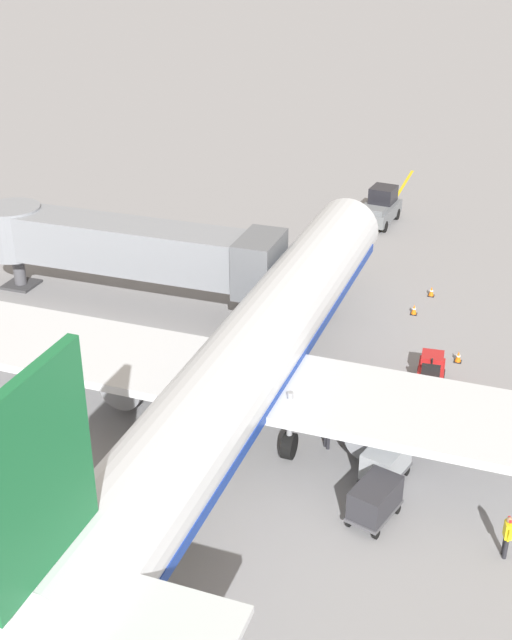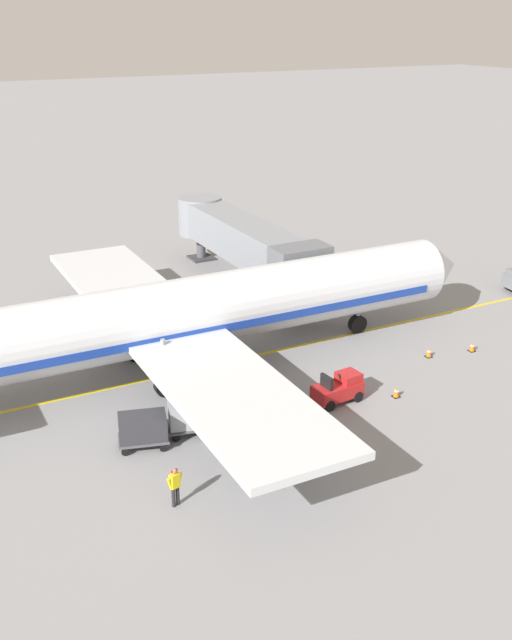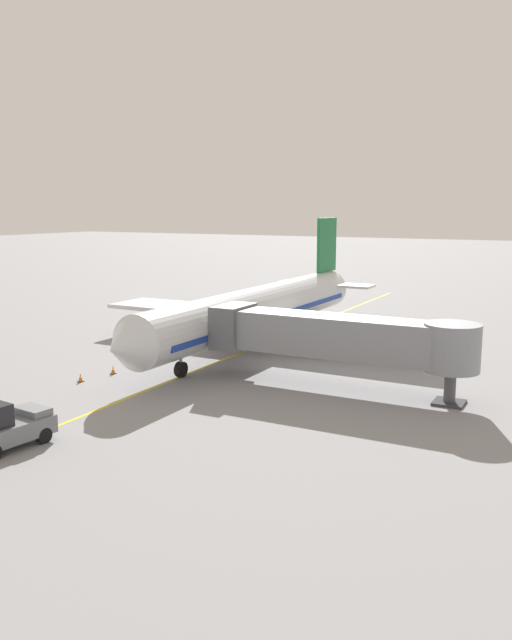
{
  "view_description": "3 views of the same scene",
  "coord_description": "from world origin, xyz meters",
  "px_view_note": "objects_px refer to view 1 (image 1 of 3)",
  "views": [
    {
      "loc": [
        9.78,
        -28.23,
        20.0
      ],
      "look_at": [
        -1.67,
        4.36,
        2.47
      ],
      "focal_mm": 45.67,
      "sensor_mm": 36.0,
      "label": 1
    },
    {
      "loc": [
        33.59,
        -13.72,
        17.78
      ],
      "look_at": [
        1.49,
        3.23,
        2.86
      ],
      "focal_mm": 41.7,
      "sensor_mm": 36.0,
      "label": 2
    },
    {
      "loc": [
        -25.18,
        47.14,
        11.66
      ],
      "look_at": [
        -0.21,
        0.05,
        2.37
      ],
      "focal_mm": 36.28,
      "sensor_mm": 36.0,
      "label": 3
    }
  ],
  "objects_px": {
    "baggage_tug_lead": "(431,374)",
    "ground_crew_loader": "(327,428)",
    "pushback_tractor": "(379,208)",
    "safety_cone_wing_tip": "(458,357)",
    "baggage_cart_third_in_train": "(375,499)",
    "safety_cone_nose_right": "(414,310)",
    "ground_crew_wing_walker": "(507,534)",
    "jet_bridge": "(126,246)",
    "safety_cone_nose_left": "(431,291)",
    "parked_airliner": "(251,360)",
    "baggage_cart_second_in_train": "(386,461)",
    "baggage_cart_front": "(399,418)"
  },
  "relations": [
    {
      "from": "pushback_tractor",
      "to": "baggage_cart_second_in_train",
      "type": "relative_size",
      "value": 1.55
    },
    {
      "from": "pushback_tractor",
      "to": "baggage_tug_lead",
      "type": "bearing_deg",
      "value": -72.12
    },
    {
      "from": "jet_bridge",
      "to": "safety_cone_nose_left",
      "type": "height_order",
      "value": "jet_bridge"
    },
    {
      "from": "baggage_cart_front",
      "to": "ground_crew_wing_walker",
      "type": "xyz_separation_m",
      "value": [
        4.79,
        -5.84,
        0.0
      ]
    },
    {
      "from": "pushback_tractor",
      "to": "safety_cone_nose_right",
      "type": "relative_size",
      "value": 7.83
    },
    {
      "from": "safety_cone_nose_left",
      "to": "parked_airliner",
      "type": "bearing_deg",
      "value": -109.13
    },
    {
      "from": "baggage_cart_second_in_train",
      "to": "safety_cone_nose_left",
      "type": "height_order",
      "value": "baggage_cart_second_in_train"
    },
    {
      "from": "baggage_cart_third_in_train",
      "to": "baggage_cart_front",
      "type": "bearing_deg",
      "value": 91.53
    },
    {
      "from": "jet_bridge",
      "to": "ground_crew_wing_walker",
      "type": "height_order",
      "value": "jet_bridge"
    },
    {
      "from": "jet_bridge",
      "to": "baggage_cart_front",
      "type": "distance_m",
      "value": 18.7
    },
    {
      "from": "pushback_tractor",
      "to": "safety_cone_wing_tip",
      "type": "xyz_separation_m",
      "value": [
        7.8,
        -18.34,
        -0.81
      ]
    },
    {
      "from": "parked_airliner",
      "to": "baggage_cart_third_in_train",
      "type": "xyz_separation_m",
      "value": [
        6.34,
        -4.37,
        -2.24
      ]
    },
    {
      "from": "jet_bridge",
      "to": "ground_crew_loader",
      "type": "relative_size",
      "value": 10.44
    },
    {
      "from": "baggage_tug_lead",
      "to": "ground_crew_loader",
      "type": "xyz_separation_m",
      "value": [
        -3.3,
        -6.23,
        0.24
      ]
    },
    {
      "from": "pushback_tractor",
      "to": "safety_cone_nose_left",
      "type": "relative_size",
      "value": 7.83
    },
    {
      "from": "pushback_tractor",
      "to": "safety_cone_wing_tip",
      "type": "bearing_deg",
      "value": -66.96
    },
    {
      "from": "jet_bridge",
      "to": "pushback_tractor",
      "type": "xyz_separation_m",
      "value": [
        10.57,
        17.7,
        -2.36
      ]
    },
    {
      "from": "pushback_tractor",
      "to": "baggage_cart_front",
      "type": "relative_size",
      "value": 1.55
    },
    {
      "from": "baggage_cart_front",
      "to": "ground_crew_wing_walker",
      "type": "height_order",
      "value": "ground_crew_wing_walker"
    },
    {
      "from": "baggage_cart_third_in_train",
      "to": "safety_cone_nose_right",
      "type": "distance_m",
      "value": 17.45
    },
    {
      "from": "ground_crew_wing_walker",
      "to": "pushback_tractor",
      "type": "bearing_deg",
      "value": 109.14
    },
    {
      "from": "parked_airliner",
      "to": "jet_bridge",
      "type": "xyz_separation_m",
      "value": [
        -10.53,
        9.09,
        0.27
      ]
    },
    {
      "from": "jet_bridge",
      "to": "pushback_tractor",
      "type": "distance_m",
      "value": 20.75
    },
    {
      "from": "baggage_cart_second_in_train",
      "to": "safety_cone_nose_left",
      "type": "xyz_separation_m",
      "value": [
        -0.82,
        17.69,
        -0.66
      ]
    },
    {
      "from": "baggage_cart_third_in_train",
      "to": "safety_cone_nose_left",
      "type": "xyz_separation_m",
      "value": [
        -0.89,
        20.07,
        -0.66
      ]
    },
    {
      "from": "safety_cone_nose_right",
      "to": "parked_airliner",
      "type": "bearing_deg",
      "value": -110.63
    },
    {
      "from": "safety_cone_nose_right",
      "to": "ground_crew_wing_walker",
      "type": "bearing_deg",
      "value": -71.07
    },
    {
      "from": "safety_cone_nose_left",
      "to": "pushback_tractor",
      "type": "bearing_deg",
      "value": 116.01
    },
    {
      "from": "baggage_cart_second_in_train",
      "to": "safety_cone_nose_right",
      "type": "height_order",
      "value": "baggage_cart_second_in_train"
    },
    {
      "from": "baggage_tug_lead",
      "to": "jet_bridge",
      "type": "bearing_deg",
      "value": 168.71
    },
    {
      "from": "baggage_tug_lead",
      "to": "safety_cone_nose_left",
      "type": "xyz_separation_m",
      "value": [
        -1.42,
        10.08,
        -0.42
      ]
    },
    {
      "from": "baggage_tug_lead",
      "to": "ground_crew_wing_walker",
      "type": "distance_m",
      "value": 11.14
    },
    {
      "from": "parked_airliner",
      "to": "baggage_tug_lead",
      "type": "xyz_separation_m",
      "value": [
        6.87,
        5.62,
        -2.47
      ]
    },
    {
      "from": "parked_airliner",
      "to": "safety_cone_nose_left",
      "type": "distance_m",
      "value": 16.87
    },
    {
      "from": "pushback_tractor",
      "to": "ground_crew_wing_walker",
      "type": "height_order",
      "value": "pushback_tractor"
    },
    {
      "from": "pushback_tractor",
      "to": "baggage_cart_front",
      "type": "height_order",
      "value": "pushback_tractor"
    },
    {
      "from": "parked_airliner",
      "to": "safety_cone_nose_left",
      "type": "relative_size",
      "value": 63.11
    },
    {
      "from": "baggage_tug_lead",
      "to": "baggage_cart_second_in_train",
      "type": "relative_size",
      "value": 0.87
    },
    {
      "from": "baggage_tug_lead",
      "to": "baggage_cart_third_in_train",
      "type": "distance_m",
      "value": 10.01
    },
    {
      "from": "parked_airliner",
      "to": "safety_cone_wing_tip",
      "type": "bearing_deg",
      "value": 47.17
    },
    {
      "from": "baggage_cart_front",
      "to": "jet_bridge",
      "type": "bearing_deg",
      "value": 154.49
    },
    {
      "from": "safety_cone_nose_right",
      "to": "baggage_cart_third_in_train",
      "type": "bearing_deg",
      "value": -85.26
    },
    {
      "from": "jet_bridge",
      "to": "safety_cone_nose_right",
      "type": "relative_size",
      "value": 29.91
    },
    {
      "from": "pushback_tractor",
      "to": "baggage_cart_front",
      "type": "distance_m",
      "value": 26.4
    },
    {
      "from": "ground_crew_wing_walker",
      "to": "parked_airliner",
      "type": "bearing_deg",
      "value": 156.71
    },
    {
      "from": "parked_airliner",
      "to": "ground_crew_wing_walker",
      "type": "distance_m",
      "value": 12.16
    },
    {
      "from": "ground_crew_wing_walker",
      "to": "ground_crew_loader",
      "type": "height_order",
      "value": "same"
    },
    {
      "from": "baggage_tug_lead",
      "to": "ground_crew_loader",
      "type": "bearing_deg",
      "value": -117.93
    },
    {
      "from": "safety_cone_nose_left",
      "to": "ground_crew_loader",
      "type": "bearing_deg",
      "value": -96.59
    },
    {
      "from": "jet_bridge",
      "to": "safety_cone_nose_right",
      "type": "xyz_separation_m",
      "value": [
        15.43,
        3.91,
        -3.17
      ]
    }
  ]
}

